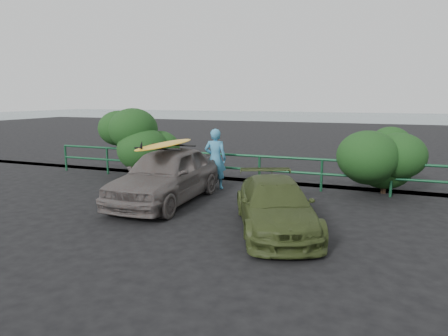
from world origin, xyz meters
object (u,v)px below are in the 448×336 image
Objects in this scene: guardrail at (231,169)px; sedan at (166,175)px; olive_vehicle at (275,205)px; man at (215,159)px; surfboard at (166,144)px.

sedan is (-0.89, -2.80, 0.24)m from guardrail.
olive_vehicle is (3.42, -1.28, -0.21)m from sedan.
olive_vehicle is 4.31m from man.
sedan is at bearing 136.97° from olive_vehicle.
olive_vehicle is at bearing -58.15° from guardrail.
sedan is 2.33× the size of man.
olive_vehicle is 1.98× the size of man.
guardrail is 2.95m from sedan.
guardrail is 4.67× the size of surfboard.
man is at bearing 71.01° from sedan.
olive_vehicle is at bearing -21.43° from sedan.
olive_vehicle is at bearing -21.43° from surfboard.
surfboard reaches higher than olive_vehicle.
surfboard is (-0.89, -2.80, 1.10)m from guardrail.
sedan is at bearing -107.54° from guardrail.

